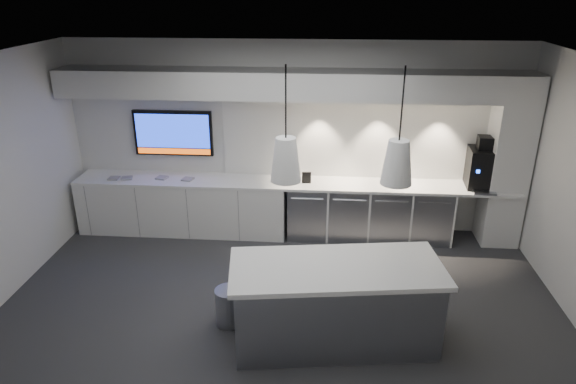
# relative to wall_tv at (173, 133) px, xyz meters

# --- Properties ---
(floor) EXTENTS (7.00, 7.00, 0.00)m
(floor) POSITION_rel_wall_tv_xyz_m (1.90, -2.45, -1.56)
(floor) COLOR #333335
(floor) RESTS_ON ground
(ceiling) EXTENTS (7.00, 7.00, 0.00)m
(ceiling) POSITION_rel_wall_tv_xyz_m (1.90, -2.45, 1.44)
(ceiling) COLOR black
(ceiling) RESTS_ON wall_back
(wall_back) EXTENTS (7.00, 0.00, 7.00)m
(wall_back) POSITION_rel_wall_tv_xyz_m (1.90, 0.05, -0.06)
(wall_back) COLOR silver
(wall_back) RESTS_ON floor
(wall_front) EXTENTS (7.00, 0.00, 7.00)m
(wall_front) POSITION_rel_wall_tv_xyz_m (1.90, -4.95, -0.06)
(wall_front) COLOR silver
(wall_front) RESTS_ON floor
(back_counter) EXTENTS (6.80, 0.65, 0.04)m
(back_counter) POSITION_rel_wall_tv_xyz_m (1.90, -0.27, -0.68)
(back_counter) COLOR white
(back_counter) RESTS_ON left_base_cabinets
(left_base_cabinets) EXTENTS (3.30, 0.63, 0.86)m
(left_base_cabinets) POSITION_rel_wall_tv_xyz_m (0.15, -0.27, -1.13)
(left_base_cabinets) COLOR white
(left_base_cabinets) RESTS_ON floor
(fridge_unit_a) EXTENTS (0.60, 0.61, 0.85)m
(fridge_unit_a) POSITION_rel_wall_tv_xyz_m (2.15, -0.27, -1.13)
(fridge_unit_a) COLOR #93959B
(fridge_unit_a) RESTS_ON floor
(fridge_unit_b) EXTENTS (0.60, 0.61, 0.85)m
(fridge_unit_b) POSITION_rel_wall_tv_xyz_m (2.78, -0.27, -1.13)
(fridge_unit_b) COLOR #93959B
(fridge_unit_b) RESTS_ON floor
(fridge_unit_c) EXTENTS (0.60, 0.61, 0.85)m
(fridge_unit_c) POSITION_rel_wall_tv_xyz_m (3.41, -0.27, -1.13)
(fridge_unit_c) COLOR #93959B
(fridge_unit_c) RESTS_ON floor
(fridge_unit_d) EXTENTS (0.60, 0.61, 0.85)m
(fridge_unit_d) POSITION_rel_wall_tv_xyz_m (4.04, -0.27, -1.13)
(fridge_unit_d) COLOR #93959B
(fridge_unit_d) RESTS_ON floor
(backsplash) EXTENTS (4.60, 0.03, 1.30)m
(backsplash) POSITION_rel_wall_tv_xyz_m (3.10, 0.03, -0.01)
(backsplash) COLOR white
(backsplash) RESTS_ON wall_back
(soffit) EXTENTS (6.90, 0.60, 0.40)m
(soffit) POSITION_rel_wall_tv_xyz_m (1.90, -0.25, 0.84)
(soffit) COLOR white
(soffit) RESTS_ON wall_back
(column) EXTENTS (0.55, 0.55, 2.60)m
(column) POSITION_rel_wall_tv_xyz_m (5.10, -0.25, -0.26)
(column) COLOR white
(column) RESTS_ON floor
(wall_tv) EXTENTS (1.25, 0.07, 0.72)m
(wall_tv) POSITION_rel_wall_tv_xyz_m (0.00, 0.00, 0.00)
(wall_tv) COLOR black
(wall_tv) RESTS_ON wall_back
(island) EXTENTS (2.39, 1.28, 0.97)m
(island) POSITION_rel_wall_tv_xyz_m (2.56, -2.89, -1.07)
(island) COLOR #93959B
(island) RESTS_ON floor
(bin) EXTENTS (0.42, 0.42, 0.46)m
(bin) POSITION_rel_wall_tv_xyz_m (1.33, -2.66, -1.33)
(bin) COLOR #93959B
(bin) RESTS_ON floor
(coffee_machine) EXTENTS (0.47, 0.63, 0.78)m
(coffee_machine) POSITION_rel_wall_tv_xyz_m (4.75, -0.25, -0.34)
(coffee_machine) COLOR black
(coffee_machine) RESTS_ON back_counter
(sign_black) EXTENTS (0.14, 0.03, 0.18)m
(sign_black) POSITION_rel_wall_tv_xyz_m (2.13, -0.31, -0.57)
(sign_black) COLOR black
(sign_black) RESTS_ON back_counter
(sign_white) EXTENTS (0.18, 0.07, 0.14)m
(sign_white) POSITION_rel_wall_tv_xyz_m (1.66, -0.32, -0.59)
(sign_white) COLOR white
(sign_white) RESTS_ON back_counter
(cup_cluster) EXTENTS (0.25, 0.16, 0.14)m
(cup_cluster) POSITION_rel_wall_tv_xyz_m (3.49, -0.34, -0.59)
(cup_cluster) COLOR white
(cup_cluster) RESTS_ON back_counter
(tray_a) EXTENTS (0.16, 0.16, 0.02)m
(tray_a) POSITION_rel_wall_tv_xyz_m (-0.90, -0.37, -0.65)
(tray_a) COLOR gray
(tray_a) RESTS_ON back_counter
(tray_b) EXTENTS (0.19, 0.19, 0.02)m
(tray_b) POSITION_rel_wall_tv_xyz_m (-0.70, -0.35, -0.65)
(tray_b) COLOR gray
(tray_b) RESTS_ON back_counter
(tray_c) EXTENTS (0.19, 0.19, 0.02)m
(tray_c) POSITION_rel_wall_tv_xyz_m (-0.15, -0.29, -0.65)
(tray_c) COLOR gray
(tray_c) RESTS_ON back_counter
(tray_d) EXTENTS (0.19, 0.19, 0.02)m
(tray_d) POSITION_rel_wall_tv_xyz_m (0.27, -0.32, -0.65)
(tray_d) COLOR gray
(tray_d) RESTS_ON back_counter
(pendant_left) EXTENTS (0.31, 0.31, 1.14)m
(pendant_left) POSITION_rel_wall_tv_xyz_m (2.02, -2.89, 0.59)
(pendant_left) COLOR white
(pendant_left) RESTS_ON ceiling
(pendant_right) EXTENTS (0.31, 0.31, 1.14)m
(pendant_right) POSITION_rel_wall_tv_xyz_m (3.11, -2.89, 0.59)
(pendant_right) COLOR white
(pendant_right) RESTS_ON ceiling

